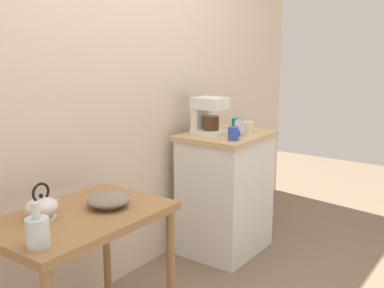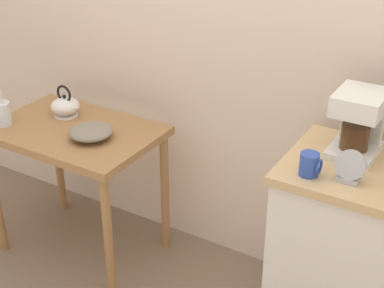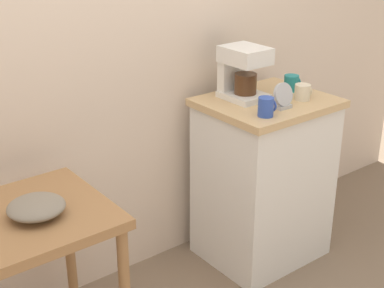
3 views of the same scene
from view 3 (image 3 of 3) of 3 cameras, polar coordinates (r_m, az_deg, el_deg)
The scene contains 7 objects.
kitchen_counter at distance 2.97m, azimuth 7.24°, elevation -3.58°, with size 0.62×0.52×0.88m.
bowl_stoneware at distance 2.11m, azimuth -15.53°, elevation -6.19°, with size 0.21×0.21×0.07m.
coffee_maker at distance 2.78m, azimuth 5.05°, elevation 7.49°, with size 0.18×0.22×0.26m.
mug_small_cream at distance 2.82m, azimuth 11.18°, elevation 5.20°, with size 0.08×0.08×0.08m.
mug_blue at distance 2.56m, azimuth 7.55°, elevation 3.77°, with size 0.08×0.07×0.09m.
mug_dark_teal at distance 2.95m, azimuth 10.08°, elevation 6.11°, with size 0.08×0.08×0.08m.
table_clock at distance 2.67m, azimuth 9.22°, elevation 4.72°, with size 0.11×0.06×0.12m.
Camera 3 is at (-1.16, -1.78, 1.76)m, focal length 52.55 mm.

